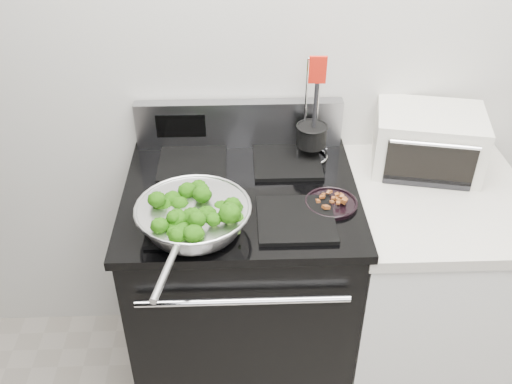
{
  "coord_description": "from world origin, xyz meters",
  "views": [
    {
      "loc": [
        -0.3,
        -0.15,
        2.05
      ],
      "look_at": [
        -0.25,
        1.36,
        0.98
      ],
      "focal_mm": 40.0,
      "sensor_mm": 36.0,
      "label": 1
    }
  ],
  "objects_px": {
    "utensil_holder": "(311,141)",
    "toaster_oven": "(428,141)",
    "bacon_plate": "(331,200)",
    "skillet": "(193,216)",
    "gas_range": "(242,289)"
  },
  "relations": [
    {
      "from": "utensil_holder",
      "to": "toaster_oven",
      "type": "distance_m",
      "value": 0.42
    },
    {
      "from": "bacon_plate",
      "to": "toaster_oven",
      "type": "height_order",
      "value": "toaster_oven"
    },
    {
      "from": "bacon_plate",
      "to": "utensil_holder",
      "type": "relative_size",
      "value": 0.43
    },
    {
      "from": "skillet",
      "to": "bacon_plate",
      "type": "bearing_deg",
      "value": 26.3
    },
    {
      "from": "gas_range",
      "to": "toaster_oven",
      "type": "bearing_deg",
      "value": 14.69
    },
    {
      "from": "skillet",
      "to": "utensil_holder",
      "type": "xyz_separation_m",
      "value": [
        0.4,
        0.41,
        0.02
      ]
    },
    {
      "from": "gas_range",
      "to": "bacon_plate",
      "type": "bearing_deg",
      "value": -17.52
    },
    {
      "from": "bacon_plate",
      "to": "utensil_holder",
      "type": "height_order",
      "value": "utensil_holder"
    },
    {
      "from": "skillet",
      "to": "bacon_plate",
      "type": "distance_m",
      "value": 0.45
    },
    {
      "from": "utensil_holder",
      "to": "gas_range",
      "type": "bearing_deg",
      "value": -139.13
    },
    {
      "from": "gas_range",
      "to": "bacon_plate",
      "type": "height_order",
      "value": "gas_range"
    },
    {
      "from": "bacon_plate",
      "to": "gas_range",
      "type": "bearing_deg",
      "value": 162.48
    },
    {
      "from": "skillet",
      "to": "gas_range",
      "type": "bearing_deg",
      "value": 66.67
    },
    {
      "from": "gas_range",
      "to": "bacon_plate",
      "type": "relative_size",
      "value": 6.58
    },
    {
      "from": "toaster_oven",
      "to": "utensil_holder",
      "type": "bearing_deg",
      "value": -171.32
    }
  ]
}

